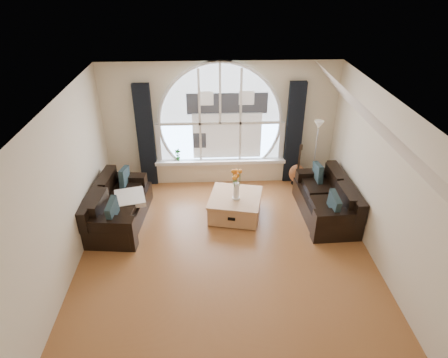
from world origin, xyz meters
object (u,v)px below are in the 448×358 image
sofa_right (326,198)px  floor_lamp (315,156)px  coffee_chest (235,205)px  potted_plant (178,155)px  vase_flowers (236,181)px  sofa_left (118,204)px  guitar (298,164)px

sofa_right → floor_lamp: bearing=88.9°
sofa_right → coffee_chest: (-1.78, 0.08, -0.16)m
sofa_right → floor_lamp: 1.10m
sofa_right → coffee_chest: 1.79m
floor_lamp → potted_plant: (-2.94, 0.44, -0.11)m
sofa_right → potted_plant: size_ratio=6.37×
coffee_chest → floor_lamp: size_ratio=0.61×
vase_flowers → potted_plant: bearing=129.4°
sofa_left → sofa_right: (4.02, 0.04, 0.00)m
sofa_right → potted_plant: potted_plant is taller
sofa_left → vase_flowers: vase_flowers is taller
coffee_chest → floor_lamp: (1.76, 0.94, 0.56)m
sofa_left → sofa_right: size_ratio=1.02×
vase_flowers → potted_plant: (-1.19, 1.45, -0.14)m
vase_flowers → floor_lamp: floor_lamp is taller
floor_lamp → guitar: size_ratio=1.51×
coffee_chest → sofa_left: bearing=-164.9°
sofa_left → potted_plant: (1.07, 1.50, 0.29)m
sofa_right → floor_lamp: floor_lamp is taller
vase_flowers → sofa_right: bearing=-0.2°
vase_flowers → potted_plant: size_ratio=2.55×
coffee_chest → guitar: 1.85m
coffee_chest → potted_plant: 1.87m
guitar → coffee_chest: bearing=-126.9°
sofa_right → vase_flowers: (-1.77, 0.01, 0.43)m
coffee_chest → floor_lamp: bearing=40.4°
sofa_right → coffee_chest: size_ratio=1.79×
floor_lamp → potted_plant: bearing=171.6°
potted_plant → coffee_chest: bearing=-49.4°
coffee_chest → guitar: guitar is taller
sofa_right → guitar: (-0.32, 1.18, 0.13)m
floor_lamp → coffee_chest: bearing=-151.8°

